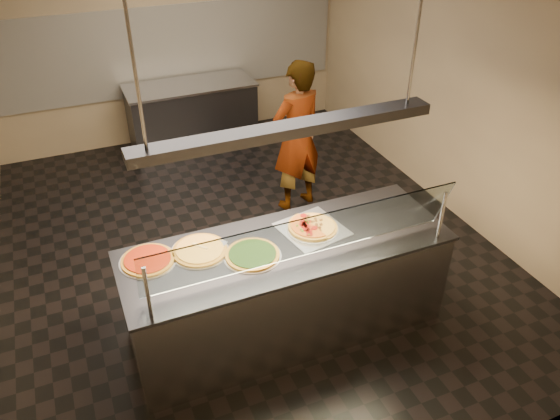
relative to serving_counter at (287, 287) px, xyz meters
name	(u,v)px	position (x,y,z in m)	size (l,w,h in m)	color
ground	(245,244)	(0.09, 1.33, -0.48)	(5.00, 6.00, 0.02)	black
wall_back	(167,35)	(0.09, 4.34, 1.03)	(5.00, 0.02, 3.00)	tan
wall_front	(431,331)	(0.09, -1.68, 1.03)	(5.00, 0.02, 3.00)	tan
wall_right	(455,81)	(2.60, 1.33, 1.03)	(0.02, 6.00, 3.00)	tan
tile_band	(169,50)	(0.09, 4.31, 0.83)	(4.90, 0.02, 1.20)	silver
serving_counter	(287,287)	(0.00, 0.00, 0.00)	(2.71, 0.94, 0.93)	#B7B7BC
sneeze_guard	(306,238)	(0.00, -0.34, 0.76)	(2.47, 0.18, 0.54)	#B7B7BC
perforated_tray	(312,228)	(0.28, 0.12, 0.47)	(0.58, 0.58, 0.01)	silver
half_pizza_pepperoni	(302,228)	(0.18, 0.12, 0.50)	(0.28, 0.44, 0.05)	olive
half_pizza_sausage	(322,224)	(0.38, 0.12, 0.49)	(0.28, 0.44, 0.04)	olive
pizza_spinach	(252,254)	(-0.31, -0.03, 0.48)	(0.46, 0.46, 0.03)	silver
pizza_cheese	(200,250)	(-0.68, 0.19, 0.48)	(0.47, 0.47, 0.03)	silver
pizza_tomato	(148,260)	(-1.09, 0.22, 0.48)	(0.44, 0.44, 0.03)	silver
pizza_spatula	(207,245)	(-0.61, 0.20, 0.49)	(0.28, 0.17, 0.02)	#B7B7BC
prep_table	(192,116)	(0.22, 3.88, 0.00)	(1.78, 0.74, 0.93)	#35353A
worker	(297,137)	(0.93, 1.85, 0.43)	(0.65, 0.43, 1.79)	#2D2733
heat_lamp_housing	(288,130)	(0.00, 0.00, 1.48)	(2.30, 0.18, 0.08)	#35353A
lamp_rod_left	(135,74)	(-1.00, 0.00, 2.03)	(0.02, 0.02, 1.01)	#B7B7BC
lamp_rod_right	(416,37)	(1.00, 0.00, 2.03)	(0.02, 0.02, 1.01)	#B7B7BC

